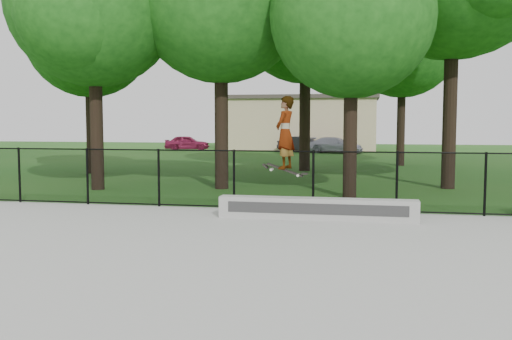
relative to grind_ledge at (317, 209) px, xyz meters
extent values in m
plane|color=#1B5518|center=(-2.19, -4.70, -0.30)|extent=(100.00, 100.00, 0.00)
cube|color=#A9A9A4|center=(-2.19, -4.70, -0.27)|extent=(14.00, 12.00, 0.06)
cube|color=#A7A7A2|center=(0.00, 0.00, 0.00)|extent=(4.46, 0.40, 0.48)
imported|color=maroon|center=(-12.63, 29.84, 0.29)|extent=(3.62, 1.98, 1.18)
imported|color=black|center=(-3.59, 29.08, 0.27)|extent=(3.40, 2.17, 1.15)
imported|color=#9D9BB0|center=(-1.06, 28.12, 0.27)|extent=(3.89, 2.48, 1.14)
cube|color=black|center=(-0.70, -0.17, 0.88)|extent=(0.80, 0.23, 0.30)
imported|color=#9DCECF|center=(-0.70, -0.17, 1.71)|extent=(0.54, 0.67, 1.62)
cylinder|color=black|center=(-8.19, 1.20, 0.51)|extent=(0.06, 0.06, 1.50)
cylinder|color=black|center=(-6.19, 1.20, 0.51)|extent=(0.06, 0.06, 1.50)
cylinder|color=black|center=(-4.19, 1.20, 0.51)|extent=(0.06, 0.06, 1.50)
cylinder|color=black|center=(-2.19, 1.20, 0.51)|extent=(0.06, 0.06, 1.50)
cylinder|color=black|center=(-0.19, 1.20, 0.51)|extent=(0.06, 0.06, 1.50)
cylinder|color=black|center=(1.81, 1.20, 0.51)|extent=(0.06, 0.06, 1.50)
cylinder|color=black|center=(3.81, 1.20, 0.51)|extent=(0.06, 0.06, 1.50)
cylinder|color=black|center=(-2.19, 1.20, 1.23)|extent=(16.00, 0.04, 0.04)
cylinder|color=black|center=(-2.19, 1.20, -0.19)|extent=(16.00, 0.04, 0.04)
cube|color=black|center=(-2.19, 1.20, 0.51)|extent=(16.00, 0.01, 1.50)
cylinder|color=black|center=(-7.69, 4.80, 2.02)|extent=(0.44, 0.44, 4.63)
sphere|color=#164713|center=(-7.69, 4.80, 5.86)|extent=(5.56, 5.56, 5.56)
cylinder|color=black|center=(-3.69, 5.80, 2.11)|extent=(0.44, 0.44, 4.82)
cylinder|color=black|center=(0.61, 4.30, 1.70)|extent=(0.44, 0.44, 4.01)
sphere|color=#164713|center=(0.61, 4.30, 5.03)|extent=(4.81, 4.81, 4.81)
cylinder|color=black|center=(3.81, 7.30, 2.64)|extent=(0.44, 0.44, 5.88)
cylinder|color=black|center=(-10.69, 10.30, 1.95)|extent=(0.44, 0.44, 4.51)
sphere|color=#164713|center=(-10.69, 10.30, 5.70)|extent=(5.42, 5.42, 5.42)
cylinder|color=black|center=(-1.69, 13.30, 2.41)|extent=(0.44, 0.44, 5.42)
sphere|color=#164713|center=(-1.69, 13.30, 6.91)|extent=(6.51, 6.51, 6.51)
cylinder|color=black|center=(2.81, 17.30, 2.06)|extent=(0.44, 0.44, 4.73)
sphere|color=#164713|center=(2.81, 17.30, 5.99)|extent=(5.68, 5.68, 5.68)
cube|color=#C5AC8A|center=(-4.19, 33.30, 1.70)|extent=(12.00, 6.00, 4.00)
cube|color=#3F3833|center=(-4.19, 33.30, 3.85)|extent=(12.40, 6.40, 0.30)
camera|label=1|loc=(1.06, -12.74, 1.97)|focal=40.00mm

